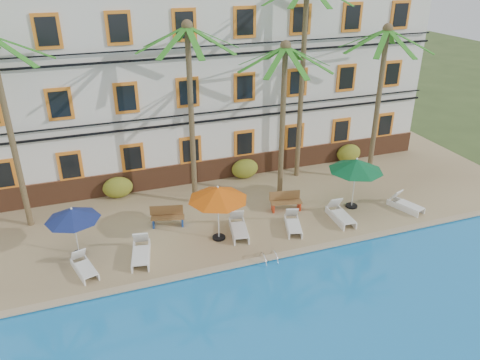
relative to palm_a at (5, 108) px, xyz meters
name	(u,v)px	position (x,y,z in m)	size (l,w,h in m)	color
ground	(267,250)	(9.54, -5.22, -5.79)	(100.00, 100.00, 0.00)	#384C23
pool_deck	(230,196)	(9.54, -0.22, -5.66)	(30.00, 12.00, 0.25)	tan
pool_coping	(276,256)	(9.54, -6.12, -5.51)	(30.00, 0.35, 0.06)	tan
hotel_building	(201,74)	(9.54, 4.76, -0.41)	(25.40, 6.44, 10.22)	silver
palm_a	(5,108)	(0.00, 0.00, 0.00)	(4.56, 4.56, 8.66)	brown
palm_b	(190,93)	(7.66, -0.42, 0.03)	(4.56, 4.56, 8.71)	brown
palm_c	(283,100)	(11.99, -1.03, -0.54)	(4.56, 4.56, 7.72)	brown
palm_d	(303,59)	(13.81, 0.73, 0.92)	(4.56, 4.56, 10.31)	brown
palm_e	(380,84)	(17.29, -1.07, -0.25)	(4.56, 4.56, 8.23)	brown
shrub_left	(118,187)	(4.11, 1.38, -4.99)	(1.50, 0.90, 1.10)	#2F5F1B
shrub_mid	(245,169)	(10.96, 1.38, -4.99)	(1.50, 0.90, 1.10)	#2F5F1B
shrub_right	(349,153)	(17.51, 1.38, -4.99)	(1.50, 0.90, 1.10)	#2F5F1B
umbrella_blue	(72,215)	(1.98, -3.18, -3.67)	(2.18, 2.18, 2.19)	black
umbrella_red	(218,194)	(7.77, -4.00, -3.35)	(2.56, 2.56, 2.56)	black
umbrella_green	(356,165)	(14.75, -3.48, -3.31)	(2.60, 2.60, 2.60)	black
lounger_a	(84,266)	(2.13, -4.53, -5.28)	(1.04, 1.78, 0.80)	white
lounger_b	(141,252)	(4.36, -4.35, -5.24)	(1.05, 2.03, 0.92)	white
lounger_c	(239,227)	(8.73, -3.89, -5.24)	(1.04, 2.00, 0.90)	white
lounger_d	(293,224)	(11.16, -4.37, -5.27)	(1.12, 1.84, 0.82)	white
lounger_e	(340,214)	(13.56, -4.39, -5.25)	(0.76, 1.91, 0.89)	white
lounger_f	(405,204)	(17.06, -4.53, -5.27)	(1.17, 1.84, 0.82)	white
bench_left	(168,216)	(5.94, -2.14, -5.07)	(1.57, 0.82, 0.93)	olive
bench_right	(286,201)	(11.59, -2.63, -5.07)	(1.56, 0.75, 0.93)	olive
pool_ladder	(269,260)	(9.20, -6.22, -5.54)	(0.54, 0.74, 0.74)	silver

